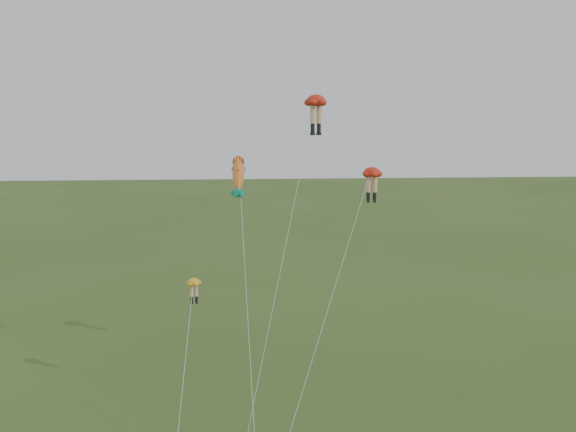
{
  "coord_description": "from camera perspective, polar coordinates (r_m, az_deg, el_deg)",
  "views": [
    {
      "loc": [
        -0.08,
        -33.44,
        18.27
      ],
      "look_at": [
        2.92,
        6.0,
        12.0
      ],
      "focal_mm": 40.0,
      "sensor_mm": 36.0,
      "label": 1
    }
  ],
  "objects": [
    {
      "name": "legs_kite_yellow",
      "position": [
        40.49,
        -8.43,
        -6.57
      ],
      "size": [
        1.31,
        8.43,
        8.18
      ],
      "rotation": [
        0.0,
        0.0,
        0.16
      ],
      "color": "yellow",
      "rests_on": "ground"
    },
    {
      "name": "legs_kite_red_mid",
      "position": [
        42.26,
        7.34,
        3.26
      ],
      "size": [
        7.63,
        11.36,
        14.88
      ],
      "rotation": [
        0.0,
        0.0,
        -0.15
      ],
      "color": "red",
      "rests_on": "ground"
    },
    {
      "name": "legs_kite_red_high",
      "position": [
        42.25,
        2.43,
        9.62
      ],
      "size": [
        6.05,
        10.46,
        19.57
      ],
      "rotation": [
        0.0,
        0.0,
        0.4
      ],
      "color": "red",
      "rests_on": "ground"
    },
    {
      "name": "fish_kite",
      "position": [
        44.38,
        -4.43,
        3.73
      ],
      "size": [
        1.37,
        15.32,
        15.73
      ],
      "rotation": [
        0.72,
        0.0,
        -0.02
      ],
      "color": "yellow",
      "rests_on": "ground"
    }
  ]
}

